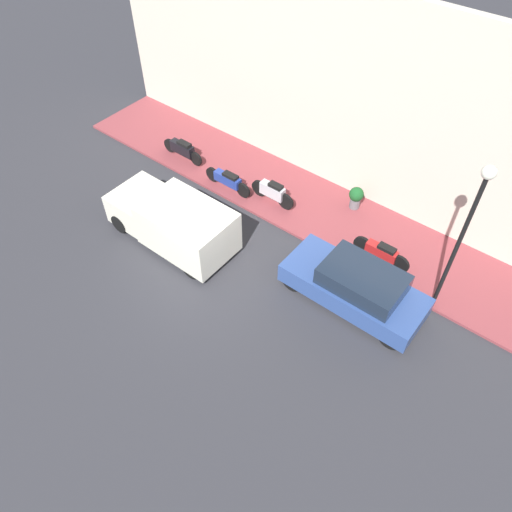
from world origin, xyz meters
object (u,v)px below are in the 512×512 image
Objects in this scene: motorcycle_red at (382,252)px; scooter_silver at (273,192)px; streetlamp at (469,220)px; potted_plant at (356,197)px; motorcycle_black at (183,149)px; motorcycle_blue at (228,180)px; parked_car at (356,287)px; delivery_van at (173,221)px.

motorcycle_red is 4.54m from scooter_silver.
potted_plant is at bearing 61.21° from streetlamp.
motorcycle_black is at bearing 91.41° from scooter_silver.
motorcycle_black is at bearing 82.79° from motorcycle_blue.
parked_car is at bearing -149.65° from potted_plant.
parked_car is 2.20× the size of motorcycle_red.
motorcycle_red is (1.86, 0.12, -0.15)m from parked_car.
potted_plant is at bearing -64.24° from motorcycle_blue.
parked_car is at bearing -104.05° from motorcycle_blue.
parked_car is 1.87m from motorcycle_red.
potted_plant reaches higher than motorcycle_red.
delivery_van is 6.53m from potted_plant.
delivery_van is (-1.49, 6.15, 0.19)m from parked_car.
potted_plant is (2.06, -4.26, 0.07)m from motorcycle_blue.
motorcycle_black is (1.94, 9.05, -0.15)m from parked_car.
potted_plant is (5.15, -4.01, -0.29)m from delivery_van.
motorcycle_red is at bearing -131.67° from potted_plant.
scooter_silver reaches higher than motorcycle_red.
motorcycle_red is at bearing -92.40° from scooter_silver.
potted_plant is (2.27, 4.13, -2.98)m from streetlamp.
motorcycle_black reaches higher than motorcycle_blue.
scooter_silver reaches higher than potted_plant.
parked_car is 6.60m from motorcycle_blue.
delivery_van is 3.85m from scooter_silver.
motorcycle_blue is at bearing 115.76° from potted_plant.
delivery_van is at bearing 157.01° from scooter_silver.
motorcycle_black is at bearing 103.98° from potted_plant.
parked_car is 5.09× the size of potted_plant.
motorcycle_blue is at bearing 92.31° from motorcycle_red.
streetlamp is at bearing -102.55° from motorcycle_red.
scooter_silver is at bearing -22.99° from delivery_van.
potted_plant is at bearing -57.30° from scooter_silver.
motorcycle_blue is at bearing -97.21° from motorcycle_black.
parked_car is 3.76m from streetlamp.
parked_car reaches higher than potted_plant.
motorcycle_red is at bearing -87.69° from motorcycle_blue.
motorcycle_red is at bearing 3.62° from parked_car.
motorcycle_blue is 2.44× the size of potted_plant.
scooter_silver is at bearing -88.59° from motorcycle_black.
motorcycle_blue is at bearing 4.60° from delivery_van.
delivery_van reaches higher than scooter_silver.
motorcycle_red is 3.72m from streetlamp.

